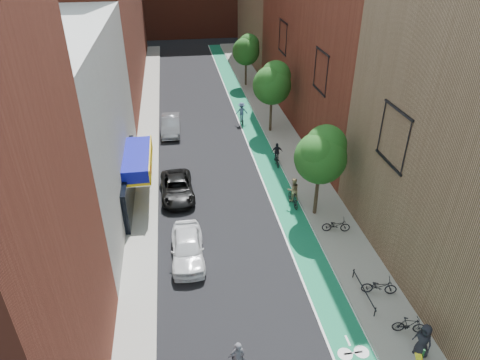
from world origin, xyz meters
name	(u,v)px	position (x,y,z in m)	size (l,w,h in m)	color
ground	(264,347)	(0.00, 0.00, 0.00)	(160.00, 160.00, 0.00)	black
bike_lane	(250,124)	(4.00, 26.00, 0.01)	(2.00, 68.00, 0.01)	#136B4A
sidewalk_left	(148,130)	(-6.00, 26.00, 0.07)	(2.00, 68.00, 0.15)	gray
sidewalk_right	(275,122)	(6.50, 26.00, 0.07)	(3.00, 68.00, 0.15)	gray
building_left_white	(55,126)	(-11.00, 14.00, 6.00)	(8.00, 20.00, 12.00)	silver
building_right_mid_red	(340,5)	(12.00, 26.00, 11.00)	(8.00, 28.00, 22.00)	maroon
tree_near	(321,154)	(5.65, 10.02, 4.66)	(3.40, 3.36, 6.42)	#332619
tree_mid	(272,82)	(5.65, 24.02, 4.89)	(3.55, 3.53, 6.74)	#332619
tree_far	(246,49)	(5.65, 38.02, 4.50)	(3.30, 3.25, 6.21)	#332619
parked_car_white	(187,248)	(-3.19, 6.84, 0.80)	(1.89, 4.71, 1.60)	white
parked_car_black	(177,188)	(-3.58, 13.85, 0.69)	(2.29, 4.96, 1.38)	black
parked_car_silver	(171,125)	(-3.79, 25.28, 0.80)	(1.69, 4.86, 1.60)	gray
cyclist_lane_near	(293,194)	(4.43, 11.42, 0.88)	(0.91, 1.87, 2.11)	black
cyclist_lane_mid	(277,157)	(4.70, 17.44, 0.72)	(0.94, 1.63, 1.92)	black
cyclist_lane_far	(242,114)	(3.20, 26.38, 1.04)	(1.24, 1.60, 2.21)	black
parked_bike_near	(379,286)	(6.67, 2.28, 0.64)	(0.65, 1.86, 0.98)	black
parked_bike_mid	(409,325)	(6.98, -0.37, 0.63)	(0.45, 1.59, 0.95)	black
parked_bike_far	(336,225)	(6.30, 7.80, 0.62)	(0.62, 1.78, 0.94)	black
pedestrian	(423,340)	(6.90, -1.61, 1.07)	(0.89, 0.58, 1.83)	black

